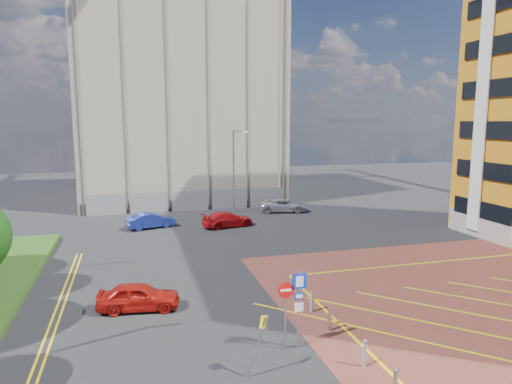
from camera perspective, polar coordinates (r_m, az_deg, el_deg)
name	(u,v)px	position (r m, az deg, el deg)	size (l,w,h in m)	color
ground	(295,362)	(18.14, 4.90, -20.41)	(140.00, 140.00, 0.00)	black
lamp_back	(234,168)	(44.12, -2.72, 3.00)	(1.53, 0.16, 8.00)	#9EA0A8
sign_cluster	(294,301)	(18.22, 4.77, -13.46)	(1.17, 0.12, 3.20)	#9EA0A8
warning_sign	(260,338)	(16.60, 0.45, -17.75)	(0.85, 0.44, 2.24)	#9EA0A8
bollard_row	(374,364)	(17.48, 14.51, -20.13)	(0.14, 11.14, 0.90)	#9EA0A8
construction_building	(177,102)	(55.13, -9.81, 10.97)	(21.20, 19.20, 22.00)	#ACA58D
construction_fence	(200,200)	(45.97, -6.98, -1.04)	(21.60, 0.06, 2.00)	gray
car_red_left	(139,296)	(22.80, -14.47, -12.53)	(1.54, 3.82, 1.30)	#AB140E
car_blue_back	(151,220)	(39.10, -13.02, -3.49)	(1.37, 3.94, 1.30)	navy
car_red_back	(227,219)	(38.67, -3.59, -3.43)	(1.78, 4.39, 1.27)	red
car_silver_back	(284,205)	(44.95, 3.46, -1.68)	(2.14, 4.64, 1.29)	#B5B6BD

